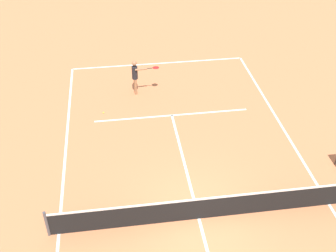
# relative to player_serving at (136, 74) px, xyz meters

# --- Properties ---
(ground_plane) EXTENTS (60.00, 60.00, 0.00)m
(ground_plane) POSITION_rel_player_serving_xyz_m (-1.43, 8.41, -1.06)
(ground_plane) COLOR #D37A4C
(court_lines) EXTENTS (9.50, 22.81, 0.01)m
(court_lines) POSITION_rel_player_serving_xyz_m (-1.43, 8.41, -1.06)
(court_lines) COLOR white
(court_lines) RESTS_ON ground
(tennis_net) EXTENTS (10.10, 0.10, 1.07)m
(tennis_net) POSITION_rel_player_serving_xyz_m (-1.43, 8.41, -0.57)
(tennis_net) COLOR #4C4C51
(tennis_net) RESTS_ON ground
(player_serving) EXTENTS (1.32, 0.49, 1.78)m
(player_serving) POSITION_rel_player_serving_xyz_m (0.00, 0.00, 0.00)
(player_serving) COLOR #9E704C
(player_serving) RESTS_ON ground
(tennis_ball) EXTENTS (0.07, 0.07, 0.07)m
(tennis_ball) POSITION_rel_player_serving_xyz_m (1.67, 1.55, -1.03)
(tennis_ball) COLOR #CCE033
(tennis_ball) RESTS_ON ground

